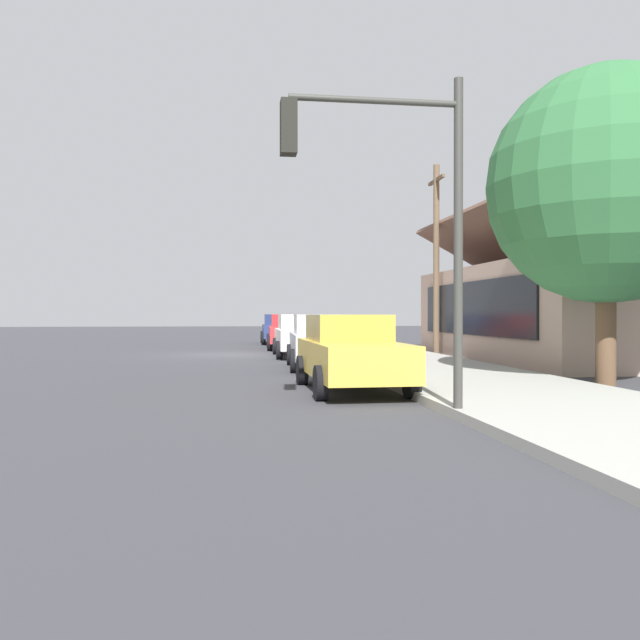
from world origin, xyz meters
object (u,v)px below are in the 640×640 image
at_px(car_navy, 280,329).
at_px(traffic_light_main, 390,189).
at_px(car_mustard, 351,352).
at_px(utility_pole_wooden, 436,255).
at_px(car_silver, 321,341).
at_px(fire_hydrant_red, 320,338).
at_px(car_cherry, 289,331).
at_px(shade_tree, 606,186).
at_px(car_ivory, 301,335).

bearing_deg(car_navy, traffic_light_main, 1.05).
xyz_separation_m(car_mustard, utility_pole_wooden, (-11.42, 5.56, 3.11)).
height_order(car_silver, fire_hydrant_red, car_silver).
bearing_deg(car_cherry, car_navy, -177.17).
distance_m(car_mustard, shade_tree, 6.88).
bearing_deg(car_navy, car_ivory, 1.49).
xyz_separation_m(car_navy, car_silver, (16.13, 0.02, -0.00)).
bearing_deg(utility_pole_wooden, traffic_light_main, -20.38).
relative_size(shade_tree, traffic_light_main, 1.37).
height_order(car_cherry, shade_tree, shade_tree).
xyz_separation_m(traffic_light_main, fire_hydrant_red, (-19.99, 1.66, -2.99)).
distance_m(shade_tree, traffic_light_main, 7.21).
bearing_deg(shade_tree, car_navy, -165.24).
relative_size(shade_tree, utility_pole_wooden, 0.95).
relative_size(traffic_light_main, fire_hydrant_red, 7.32).
xyz_separation_m(car_mustard, traffic_light_main, (3.81, -0.10, 2.68)).
bearing_deg(car_mustard, car_cherry, 178.51).
xyz_separation_m(car_silver, shade_tree, (5.48, 5.67, 3.65)).
distance_m(car_cherry, car_silver, 10.74).
bearing_deg(traffic_light_main, car_mustard, 178.46).
height_order(car_mustard, utility_pole_wooden, utility_pole_wooden).
xyz_separation_m(car_navy, fire_hydrant_red, (5.59, 1.42, -0.32)).
height_order(car_navy, car_cherry, same).
bearing_deg(traffic_light_main, fire_hydrant_red, 175.25).
distance_m(car_cherry, traffic_light_main, 20.37).
distance_m(car_navy, utility_pole_wooden, 12.08).
bearing_deg(utility_pole_wooden, fire_hydrant_red, -139.89).
height_order(car_navy, shade_tree, shade_tree).
height_order(car_navy, fire_hydrant_red, car_navy).
xyz_separation_m(car_cherry, car_silver, (10.74, -0.00, -0.00)).
xyz_separation_m(car_navy, car_mustard, (21.77, -0.14, -0.00)).
xyz_separation_m(car_navy, car_cherry, (5.38, 0.02, 0.00)).
height_order(car_ivory, shade_tree, shade_tree).
xyz_separation_m(car_mustard, fire_hydrant_red, (-16.17, 1.56, -0.32)).
relative_size(car_navy, traffic_light_main, 0.84).
distance_m(car_ivory, car_silver, 5.40).
xyz_separation_m(car_cherry, utility_pole_wooden, (4.96, 5.39, 3.11)).
height_order(car_cherry, car_ivory, same).
relative_size(car_mustard, fire_hydrant_red, 6.33).
xyz_separation_m(car_ivory, shade_tree, (10.89, 5.71, 3.65)).
bearing_deg(car_navy, shade_tree, 16.35).
bearing_deg(car_cherry, fire_hydrant_red, 84.07).
height_order(car_ivory, fire_hydrant_red, car_ivory).
xyz_separation_m(car_ivory, traffic_light_main, (14.85, -0.22, 2.68)).
bearing_deg(utility_pole_wooden, car_navy, -152.36).
bearing_deg(utility_pole_wooden, car_ivory, -85.99).
height_order(car_ivory, car_silver, same).
bearing_deg(car_ivory, car_cherry, -179.14).
height_order(car_silver, utility_pole_wooden, utility_pole_wooden).
bearing_deg(traffic_light_main, shade_tree, 123.76).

